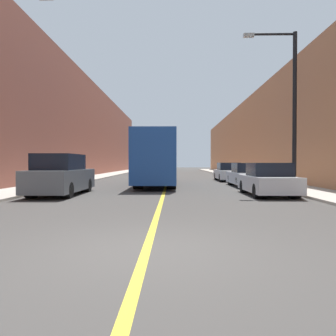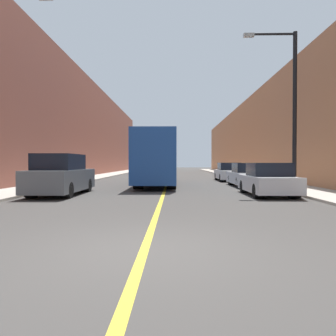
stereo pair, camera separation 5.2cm
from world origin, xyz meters
name	(u,v)px [view 2 (the right image)]	position (x,y,z in m)	size (l,w,h in m)	color
ground_plane	(144,250)	(0.00, 0.00, 0.00)	(200.00, 200.00, 0.00)	#3F3D3A
sidewalk_left	(102,176)	(-7.33, 30.00, 0.05)	(2.59, 72.00, 0.11)	#B2AA9E
sidewalk_right	(237,176)	(7.33, 30.00, 0.05)	(2.59, 72.00, 0.11)	#B2AA9E
building_row_left	(72,127)	(-10.62, 30.00, 5.36)	(4.00, 72.00, 10.71)	brown
building_row_right	(268,137)	(10.62, 30.00, 4.32)	(4.00, 72.00, 8.64)	#B2724C
road_center_line	(170,176)	(0.00, 30.00, 0.00)	(0.16, 72.00, 0.01)	gold
bus	(158,158)	(-0.58, 16.33, 1.78)	(2.42, 10.91, 3.31)	#1E4793
parked_suv_left	(61,176)	(-4.73, 9.47, 0.87)	(1.89, 4.92, 1.88)	#51565B
car_right_near	(268,181)	(4.77, 9.40, 0.67)	(1.88, 4.20, 1.48)	silver
car_right_mid	(246,176)	(5.04, 15.04, 0.67)	(1.78, 4.47, 1.47)	silver
car_right_far	(228,173)	(4.96, 21.38, 0.68)	(1.81, 4.66, 1.50)	silver
street_lamp_right	(290,101)	(6.12, 10.43, 4.48)	(2.58, 0.24, 7.69)	black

